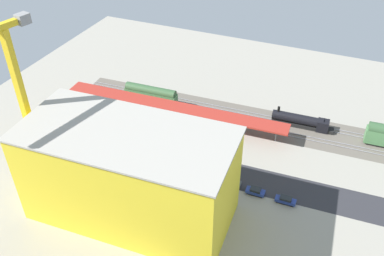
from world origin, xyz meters
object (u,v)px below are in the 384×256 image
Objects in this scene: box_truck_1 at (172,169)px; street_tree_1 at (148,124)px; box_truck_0 at (129,150)px; street_tree_0 at (202,139)px; platform_canopy_near at (173,107)px; tower_crane at (13,101)px; parked_car_4 at (181,170)px; freight_coach_far at (151,95)px; parked_car_2 at (231,182)px; box_truck_2 at (124,149)px; locomotive at (303,121)px; parked_car_1 at (255,191)px; parked_car_0 at (285,200)px; construction_building at (129,176)px; street_tree_2 at (146,124)px; traffic_light at (212,143)px; parked_car_3 at (207,177)px.

box_truck_1 is 1.16× the size of street_tree_1.
street_tree_0 reaches higher than box_truck_0.
platform_canopy_near is 45.16m from tower_crane.
parked_car_4 is (-10.97, 19.55, -3.65)m from platform_canopy_near.
box_truck_1 is 1.36× the size of street_tree_0.
parked_car_2 is at bearing 144.17° from freight_coach_far.
freight_coach_far is at bearing -76.12° from box_truck_0.
platform_canopy_near is 13.47× the size of parked_car_2.
parked_car_2 is 28.76m from box_truck_2.
locomotive is 40.57m from box_truck_1.
parked_car_1 is 0.91× the size of parked_car_2.
box_truck_1 is at bearing 2.67° from parked_car_0.
construction_building is 5.67× the size of street_tree_2.
street_tree_0 is at bearing -112.22° from box_truck_1.
street_tree_1 is at bearing 31.01° from locomotive.
street_tree_0 is (-13.23, 11.47, 0.56)m from platform_canopy_near.
construction_building is at bearing 58.51° from locomotive.
box_truck_0 reaches higher than parked_car_0.
box_truck_2 is 22.52m from traffic_light.
freight_coach_far is at bearing -70.60° from construction_building.
street_tree_2 is at bearing -12.68° from parked_car_0.
locomotive is 1.89× the size of box_truck_0.
tower_crane is 46.37m from traffic_light.
box_truck_1 reaches higher than parked_car_4.
parked_car_1 is 34.82m from box_truck_2.
parked_car_4 is 0.49× the size of box_truck_1.
traffic_light reaches higher than freight_coach_far.
parked_car_1 is 18.63m from parked_car_4.
box_truck_2 is at bearing 20.01° from traffic_light.
parked_car_2 is at bearing -157.34° from tower_crane.
construction_building is at bearing 122.10° from box_truck_0.
tower_crane is 30.72m from box_truck_2.
parked_car_0 is at bearing 151.47° from platform_canopy_near.
box_truck_0 is 0.93× the size of box_truck_1.
parked_car_3 is at bearing 157.33° from street_tree_2.
tower_crane is at bearing 38.73° from street_tree_0.
construction_building is 21.25m from box_truck_0.
parked_car_1 is 0.50× the size of box_truck_2.
parked_car_3 is 10.29m from street_tree_0.
parked_car_4 is 0.12× the size of construction_building.
street_tree_2 is at bearing -39.66° from box_truck_1.
street_tree_1 is 1.24m from street_tree_2.
platform_canopy_near is 35.78m from parked_car_1.
freight_coach_far is at bearing -67.18° from street_tree_2.
locomotive reaches higher than box_truck_1.
traffic_light reaches higher than box_truck_1.
parked_car_2 is (-33.09, 23.89, -2.44)m from freight_coach_far.
box_truck_1 is (14.26, 1.89, 0.84)m from parked_car_2.
street_tree_1 is at bearing -14.93° from parked_car_1.
parked_car_1 is at bearing 179.31° from parked_car_4.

